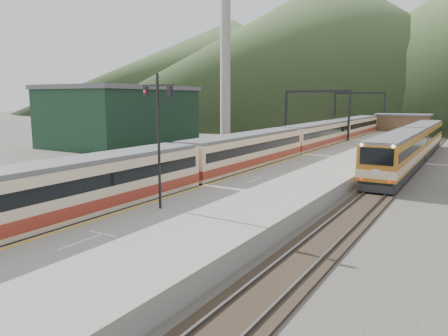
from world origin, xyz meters
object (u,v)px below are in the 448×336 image
Objects in this scene: worker at (44,202)px; signal_mast at (158,128)px; second_train at (413,145)px; main_train at (289,144)px.

signal_mast is at bearing -138.93° from worker.
main_train is at bearing -150.88° from second_train.
second_train is 5.34× the size of signal_mast.
main_train is 51.23× the size of worker.
main_train is at bearing 96.92° from signal_mast.
second_train is at bearing 29.12° from main_train.
main_train is 10.83× the size of signal_mast.
worker is at bearing -169.22° from signal_mast.
second_train is at bearing 75.44° from signal_mast.
second_train is 25.26× the size of worker.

